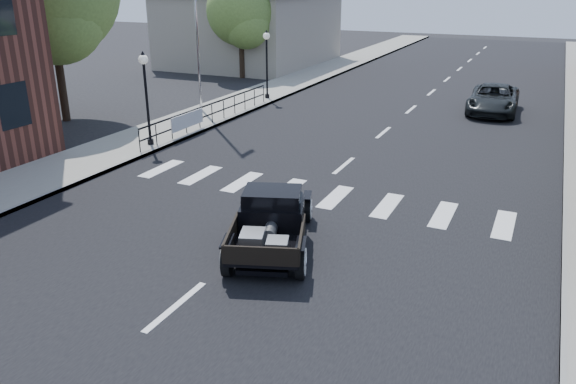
% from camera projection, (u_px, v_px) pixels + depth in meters
% --- Properties ---
extents(ground, '(120.00, 120.00, 0.00)m').
position_uv_depth(ground, '(248.00, 247.00, 13.79)').
color(ground, black).
rests_on(ground, ground).
extents(road, '(14.00, 80.00, 0.02)m').
position_uv_depth(road, '(401.00, 118.00, 26.50)').
color(road, black).
rests_on(road, ground).
extents(road_markings, '(12.00, 60.00, 0.06)m').
position_uv_depth(road_markings, '(369.00, 145.00, 22.26)').
color(road_markings, silver).
rests_on(road_markings, ground).
extents(sidewalk_left, '(3.00, 80.00, 0.15)m').
position_uv_depth(sidewalk_left, '(244.00, 101.00, 29.83)').
color(sidewalk_left, gray).
rests_on(sidewalk_left, ground).
extents(low_building_left, '(10.00, 12.00, 5.00)m').
position_uv_depth(low_building_left, '(252.00, 31.00, 42.54)').
color(low_building_left, '#A19887').
rests_on(low_building_left, ground).
extents(railing, '(0.08, 10.00, 1.00)m').
position_uv_depth(railing, '(212.00, 112.00, 24.91)').
color(railing, black).
rests_on(railing, sidewalk_left).
extents(banner, '(0.04, 2.20, 0.60)m').
position_uv_depth(banner, '(188.00, 126.00, 23.26)').
color(banner, silver).
rests_on(banner, sidewalk_left).
extents(lamp_post_b, '(0.36, 0.36, 3.54)m').
position_uv_depth(lamp_post_b, '(147.00, 99.00, 21.19)').
color(lamp_post_b, black).
rests_on(lamp_post_b, sidewalk_left).
extents(lamp_post_c, '(0.36, 0.36, 3.54)m').
position_uv_depth(lamp_post_c, '(267.00, 65.00, 29.66)').
color(lamp_post_c, black).
rests_on(lamp_post_c, sidewalk_left).
extents(big_tree_near, '(6.02, 6.02, 8.84)m').
position_uv_depth(big_tree_near, '(53.00, 21.00, 24.52)').
color(big_tree_near, '#577532').
rests_on(big_tree_near, ground).
extents(big_tree_far, '(4.38, 4.38, 6.44)m').
position_uv_depth(big_tree_far, '(241.00, 28.00, 36.22)').
color(big_tree_far, '#577532').
rests_on(big_tree_far, ground).
extents(hotrod_pickup, '(3.28, 4.63, 1.46)m').
position_uv_depth(hotrod_pickup, '(272.00, 220.00, 13.52)').
color(hotrod_pickup, black).
rests_on(hotrod_pickup, ground).
extents(second_car, '(2.39, 4.92, 1.35)m').
position_uv_depth(second_car, '(493.00, 99.00, 27.34)').
color(second_car, black).
rests_on(second_car, ground).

